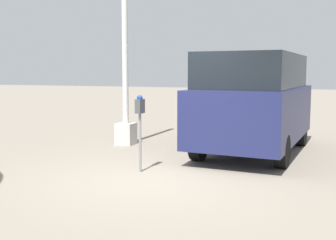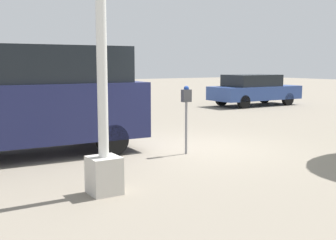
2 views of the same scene
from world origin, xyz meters
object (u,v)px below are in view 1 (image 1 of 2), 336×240
object	(u,v)px
parking_meter_near	(140,115)
parking_meter_far	(218,100)
parked_van	(255,101)
lamp_post	(125,85)

from	to	relation	value
parking_meter_near	parking_meter_far	bearing A→B (deg)	4.26
parking_meter_far	parked_van	world-z (taller)	parked_van
parked_van	lamp_post	bearing A→B (deg)	94.90
parking_meter_near	parking_meter_far	distance (m)	6.14
parking_meter_near	parked_van	xyz separation A→B (m)	(2.68, -1.63, 0.14)
parking_meter_near	parked_van	world-z (taller)	parked_van
parking_meter_far	lamp_post	bearing A→B (deg)	160.22
lamp_post	parked_van	size ratio (longest dim) A/B	1.13
parking_meter_near	lamp_post	bearing A→B (deg)	35.17
parking_meter_far	lamp_post	world-z (taller)	lamp_post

